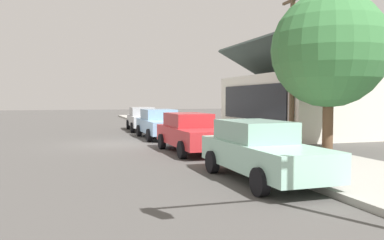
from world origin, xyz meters
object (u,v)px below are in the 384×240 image
Objects in this scene: car_cherry at (191,132)px; fire_hydrant_red at (248,145)px; utility_pole_wooden at (292,63)px; car_skyblue at (160,123)px; car_silver at (143,119)px; shade_tree at (329,50)px; car_seafoam at (260,150)px.

fire_hydrant_red is (2.23, 1.53, -0.32)m from car_cherry.
utility_pole_wooden reaches higher than car_cherry.
car_skyblue is 6.03m from car_cherry.
fire_hydrant_red is at bearing 9.01° from car_silver.
utility_pole_wooden is at bearing 132.67° from fire_hydrant_red.
car_cherry is 6.86× the size of fire_hydrant_red.
car_cherry is 2.72m from fire_hydrant_red.
utility_pole_wooden is (4.57, 5.50, 3.11)m from car_skyblue.
shade_tree is 5.61m from fire_hydrant_red.
car_cherry is at bearing 2.66° from car_silver.
shade_tree is at bearing 75.59° from car_cherry.
car_skyblue and car_cherry have the same top height.
shade_tree is (12.84, 5.62, 3.40)m from car_silver.
car_skyblue is 7.80m from utility_pole_wooden.
car_silver reaches higher than fire_hydrant_red.
car_cherry is (11.57, -0.01, 0.00)m from car_silver.
car_cherry is at bearing -75.23° from utility_pole_wooden.
fire_hydrant_red is (0.95, -4.10, -3.72)m from shade_tree.
car_silver and car_skyblue have the same top height.
car_skyblue is at bearing -129.67° from utility_pole_wooden.
car_silver is at bearing -151.33° from utility_pole_wooden.
car_seafoam is 3.96m from fire_hydrant_red.
shade_tree is (1.27, 5.63, 3.40)m from car_cherry.
shade_tree is 0.88× the size of utility_pole_wooden.
fire_hydrant_red is (3.69, -4.00, -3.43)m from utility_pole_wooden.
car_seafoam is 9.64m from utility_pole_wooden.
utility_pole_wooden is at bearing 31.36° from car_silver.
car_skyblue is at bearing -142.50° from shade_tree.
car_seafoam is at bearing 0.22° from car_skyblue.
car_cherry is 6.70m from shade_tree.
shade_tree is (7.30, 5.60, 3.40)m from car_skyblue.
utility_pole_wooden is at bearing 49.80° from car_skyblue.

